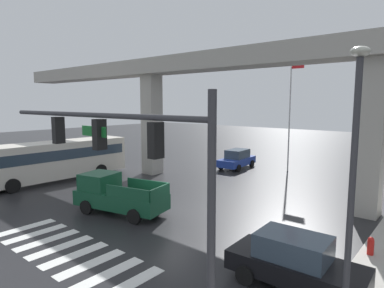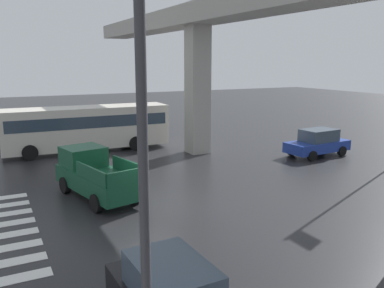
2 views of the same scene
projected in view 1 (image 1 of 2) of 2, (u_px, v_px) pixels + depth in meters
The scene contains 11 objects.
ground_plane at pixel (168, 214), 17.66m from camera, with size 120.00×120.00×0.00m, color #232326.
crosswalk_stripes at pixel (67, 251), 13.19m from camera, with size 8.25×2.80×0.01m.
elevated_overpass at pixel (236, 70), 21.67m from camera, with size 52.93×2.32×9.42m.
pickup_truck at pixel (116, 195), 17.73m from camera, with size 5.39×2.97×2.08m.
city_bus at pixel (57, 158), 25.17m from camera, with size 3.00×10.86×2.99m.
sedan_black at pixel (294, 261), 10.57m from camera, with size 4.36×2.07×1.72m.
sedan_blue at pixel (237, 159), 29.88m from camera, with size 2.19×4.41×1.72m.
traffic_signal_mast at pixel (127, 158), 8.26m from camera, with size 8.69×0.32×6.20m.
street_lamp_near_corner at pixel (354, 160), 7.95m from camera, with size 0.44×0.70×7.24m.
fire_hydrant at pixel (371, 247), 12.56m from camera, with size 0.24×0.24×0.85m.
flagpole at pixel (291, 107), 28.03m from camera, with size 1.16×0.12×9.64m.
Camera 1 is at (11.89, -12.29, 5.93)m, focal length 30.68 mm.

